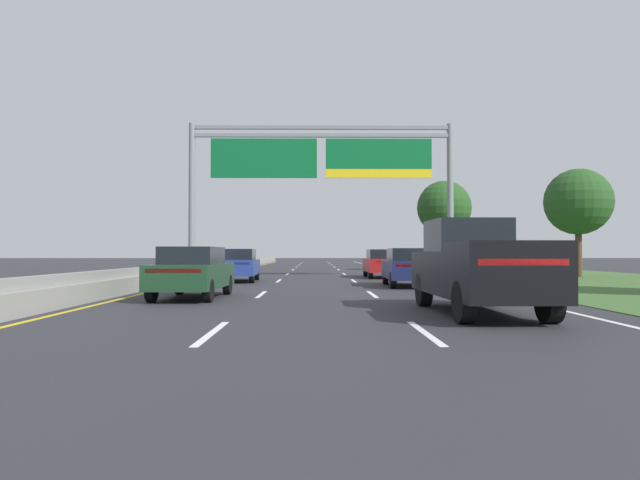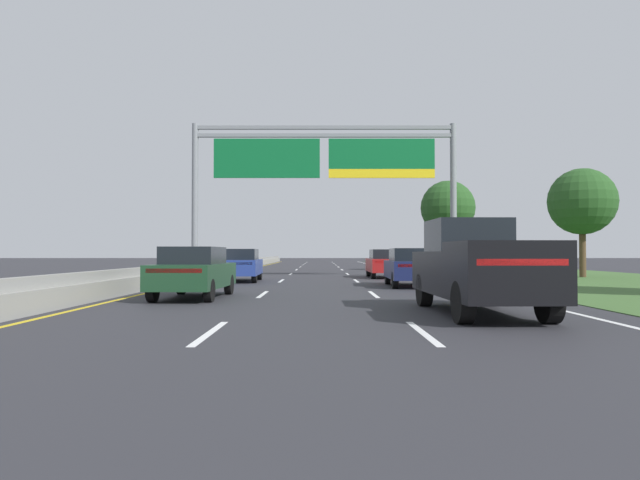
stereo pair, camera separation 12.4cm
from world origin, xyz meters
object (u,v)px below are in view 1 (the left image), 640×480
Objects in this scene: car_red_right_lane_sedan at (382,263)px; roadside_tree_distant at (445,219)px; roadside_tree_far at (444,208)px; overhead_sign_gantry at (321,167)px; car_darkgreen_left_lane_sedan at (193,271)px; car_navy_right_lane_sedan at (408,267)px; roadside_tree_mid at (578,202)px; car_blue_left_lane_sedan at (238,265)px; pickup_truck_black at (477,266)px.

car_red_right_lane_sedan is 0.70× the size of roadside_tree_distant.
roadside_tree_far is 10.81m from roadside_tree_distant.
overhead_sign_gantry reaches higher than car_darkgreen_left_lane_sedan.
car_red_right_lane_sedan is at bearing -111.60° from roadside_tree_distant.
car_navy_right_lane_sedan is 0.72× the size of roadside_tree_mid.
car_blue_left_lane_sedan is at bearing -166.87° from roadside_tree_mid.
car_red_right_lane_sedan is at bearing -118.87° from roadside_tree_far.
overhead_sign_gantry is 24.12m from roadside_tree_distant.
car_blue_left_lane_sedan is 1.01× the size of car_red_right_lane_sedan.
car_navy_right_lane_sedan is at bearing -67.80° from overhead_sign_gantry.
car_red_right_lane_sedan is (7.49, 4.09, 0.00)m from car_blue_left_lane_sedan.
car_blue_left_lane_sedan and car_navy_right_lane_sedan have the same top height.
car_darkgreen_left_lane_sedan is 28.63m from roadside_tree_far.
overhead_sign_gantry is 10.76m from car_navy_right_lane_sedan.
roadside_tree_mid is at bearing -0.70° from overhead_sign_gantry.
car_navy_right_lane_sedan is (0.13, 10.32, -0.26)m from pickup_truck_black.
car_navy_right_lane_sedan and car_red_right_lane_sedan have the same top height.
pickup_truck_black is 30.15m from roadside_tree_far.
pickup_truck_black is 8.68m from car_darkgreen_left_lane_sedan.
overhead_sign_gantry is at bearing -14.37° from car_darkgreen_left_lane_sedan.
roadside_tree_far is at bearing -12.83° from pickup_truck_black.
overhead_sign_gantry is 6.44m from car_red_right_lane_sedan.
car_red_right_lane_sedan is at bearing -62.88° from car_blue_left_lane_sedan.
roadside_tree_distant reaches higher than car_red_right_lane_sedan.
roadside_tree_mid reaches higher than car_darkgreen_left_lane_sedan.
roadside_tree_far reaches higher than car_darkgreen_left_lane_sedan.
roadside_tree_distant is at bearing -14.33° from car_navy_right_lane_sedan.
car_red_right_lane_sedan is (-0.11, 8.15, 0.00)m from car_navy_right_lane_sedan.
pickup_truck_black is 16.20m from car_blue_left_lane_sedan.
car_blue_left_lane_sedan is 8.61m from car_navy_right_lane_sedan.
roadside_tree_mid reaches higher than pickup_truck_black.
car_blue_left_lane_sedan is at bearing -122.06° from roadside_tree_distant.
car_blue_left_lane_sedan and car_red_right_lane_sedan have the same top height.
roadside_tree_mid is (14.54, -0.18, -2.02)m from overhead_sign_gantry.
roadside_tree_distant is at bearing 76.76° from roadside_tree_far.
car_red_right_lane_sedan is (3.39, -0.43, -5.46)m from overhead_sign_gantry.
pickup_truck_black is 0.86× the size of roadside_tree_distant.
roadside_tree_mid is at bearing -82.74° from roadside_tree_distant.
roadside_tree_mid is 0.97× the size of roadside_tree_distant.
pickup_truck_black is at bearing -102.01° from roadside_tree_distant.
roadside_tree_mid reaches higher than car_red_right_lane_sedan.
pickup_truck_black is 40.88m from roadside_tree_distant.
pickup_truck_black is at bearing -79.88° from overhead_sign_gantry.
car_red_right_lane_sedan is at bearing -7.31° from overhead_sign_gantry.
roadside_tree_far is (6.00, 29.32, 3.69)m from pickup_truck_black.
roadside_tree_mid is at bearing -51.24° from car_navy_right_lane_sedan.
roadside_tree_distant is (15.95, 25.46, 3.74)m from car_blue_left_lane_sedan.
car_navy_right_lane_sedan is 20.27m from roadside_tree_far.
car_darkgreen_left_lane_sedan is 1.00× the size of car_navy_right_lane_sedan.
overhead_sign_gantry is 3.42× the size of car_red_right_lane_sedan.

